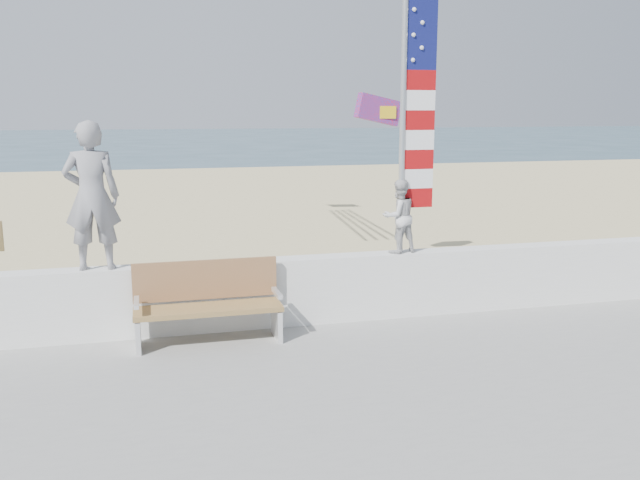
# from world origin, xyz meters

# --- Properties ---
(ground) EXTENTS (220.00, 220.00, 0.00)m
(ground) POSITION_xyz_m (0.00, 0.00, 0.00)
(ground) COLOR #2D4B5B
(ground) RESTS_ON ground
(sand) EXTENTS (90.00, 40.00, 0.08)m
(sand) POSITION_xyz_m (0.00, 9.00, 0.04)
(sand) COLOR beige
(sand) RESTS_ON ground
(seawall) EXTENTS (30.00, 0.35, 0.90)m
(seawall) POSITION_xyz_m (0.00, 2.00, 0.63)
(seawall) COLOR white
(seawall) RESTS_ON boardwalk
(adult) EXTENTS (0.69, 0.46, 1.83)m
(adult) POSITION_xyz_m (-2.63, 2.00, 2.00)
(adult) COLOR gray
(adult) RESTS_ON seawall
(child) EXTENTS (0.56, 0.48, 1.02)m
(child) POSITION_xyz_m (1.38, 2.00, 1.59)
(child) COLOR silver
(child) RESTS_ON seawall
(bench) EXTENTS (1.80, 0.57, 1.00)m
(bench) POSITION_xyz_m (-1.31, 1.55, 0.69)
(bench) COLOR #9C7944
(bench) RESTS_ON boardwalk
(flag) EXTENTS (0.50, 0.08, 3.50)m
(flag) POSITION_xyz_m (1.53, 2.00, 2.99)
(flag) COLOR silver
(flag) RESTS_ON seawall
(parafoil_kite) EXTENTS (0.88, 0.29, 0.59)m
(parafoil_kite) POSITION_xyz_m (2.14, 5.05, 3.03)
(parafoil_kite) COLOR red
(parafoil_kite) RESTS_ON ground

